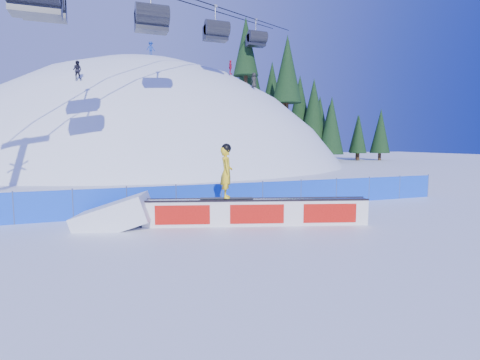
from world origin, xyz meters
name	(u,v)px	position (x,y,z in m)	size (l,w,h in m)	color
ground	(289,231)	(0.00, 0.00, 0.00)	(160.00, 160.00, 0.00)	silver
snow_hill	(150,289)	(0.00, 42.00, -18.00)	(64.00, 64.00, 64.00)	white
treeline	(315,107)	(25.71, 40.13, 8.40)	(25.93, 12.38, 20.40)	#352315
safety_fence	(242,196)	(0.00, 4.50, 0.60)	(22.05, 0.05, 1.30)	blue
chairlift	(206,6)	(4.74, 27.49, 16.89)	(40.80, 41.70, 22.00)	#9399A1
rail_box	(256,212)	(-0.67, 1.29, 0.48)	(7.98, 2.93, 0.98)	white
snow_ramp	(114,227)	(-5.56, 2.78, 0.00)	(2.52, 1.68, 0.94)	silver
snowboarder	(226,172)	(-1.71, 1.61, 1.96)	(1.93, 0.89, 2.00)	black
distant_skiers	(175,64)	(2.21, 31.30, 11.66)	(19.16, 11.92, 6.70)	black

